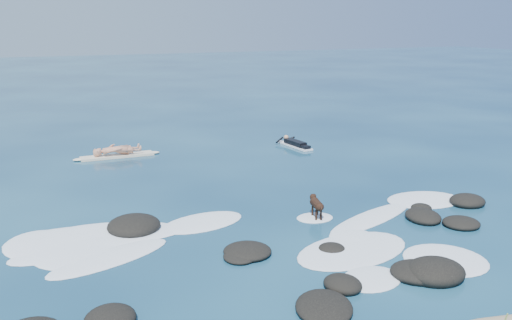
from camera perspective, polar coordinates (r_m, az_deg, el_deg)
name	(u,v)px	position (r m, az deg, el deg)	size (l,w,h in m)	color
ground	(283,226)	(16.04, 2.75, -6.61)	(160.00, 160.00, 0.00)	#0A2642
reef_rocks	(281,262)	(13.56, 2.55, -10.12)	(14.58, 7.82, 0.55)	black
breaking_foam	(219,238)	(15.17, -3.71, -7.82)	(13.81, 7.59, 0.12)	white
standing_surfer_rig	(116,138)	(24.32, -13.80, 2.12)	(3.59, 0.71, 2.05)	beige
paddling_surfer_rig	(295,144)	(25.77, 3.90, 1.63)	(1.06, 2.37, 0.41)	white
dog	(316,204)	(16.53, 6.05, -4.39)	(0.42, 1.06, 0.68)	black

